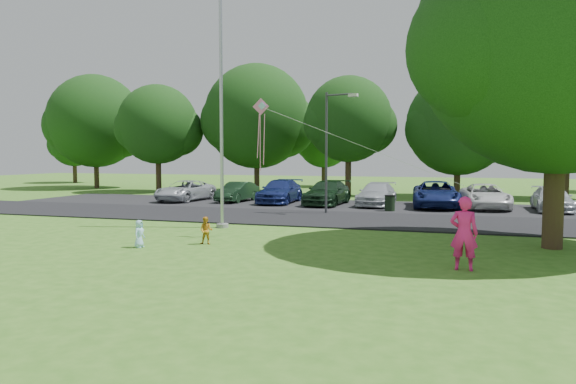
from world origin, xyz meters
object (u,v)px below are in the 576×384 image
(kite, at_px, (265,120))
(street_lamp, at_px, (331,141))
(child_yellow, at_px, (206,231))
(child_blue, at_px, (139,234))
(big_tree, at_px, (556,39))
(trash_can, at_px, (390,203))
(flagpole, at_px, (221,126))
(woman, at_px, (464,233))

(kite, bearing_deg, street_lamp, 79.03)
(child_yellow, height_order, child_blue, child_yellow)
(child_blue, height_order, kite, kite)
(big_tree, height_order, child_blue, big_tree)
(child_yellow, bearing_deg, trash_can, 56.89)
(trash_can, distance_m, child_blue, 14.61)
(flagpole, relative_size, trash_can, 11.18)
(big_tree, bearing_deg, child_blue, -163.66)
(trash_can, bearing_deg, street_lamp, -144.75)
(flagpole, bearing_deg, child_yellow, -73.08)
(big_tree, bearing_deg, street_lamp, 139.70)
(flagpole, relative_size, child_blue, 11.21)
(flagpole, height_order, trash_can, flagpole)
(flagpole, distance_m, child_yellow, 5.49)
(flagpole, distance_m, big_tree, 12.26)
(trash_can, height_order, child_yellow, child_yellow)
(child_blue, bearing_deg, trash_can, -26.97)
(flagpole, xyz_separation_m, woman, (9.24, -5.42, -3.21))
(flagpole, distance_m, child_blue, 6.30)
(street_lamp, distance_m, child_blue, 12.17)
(child_blue, relative_size, kite, 0.12)
(big_tree, xyz_separation_m, kite, (-9.35, -0.64, -2.35))
(child_blue, distance_m, kite, 5.81)
(big_tree, relative_size, child_blue, 12.57)
(street_lamp, bearing_deg, kite, -81.84)
(big_tree, distance_m, child_yellow, 12.63)
(street_lamp, relative_size, woman, 3.20)
(flagpole, distance_m, trash_can, 10.65)
(trash_can, relative_size, big_tree, 0.08)
(child_yellow, bearing_deg, woman, -22.02)
(flagpole, distance_m, woman, 11.18)
(flagpole, xyz_separation_m, trash_can, (5.97, 8.00, -3.72))
(flagpole, relative_size, street_lamp, 1.63)
(woman, xyz_separation_m, child_blue, (-9.86, 0.38, -0.51))
(big_tree, distance_m, woman, 7.43)
(woman, xyz_separation_m, child_yellow, (-8.06, 1.55, -0.49))
(trash_can, height_order, kite, kite)
(child_yellow, distance_m, kite, 4.43)
(trash_can, xyz_separation_m, child_yellow, (-4.79, -11.87, 0.01))
(woman, bearing_deg, big_tree, -120.17)
(child_blue, bearing_deg, kite, -46.74)
(trash_can, relative_size, kite, 0.13)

